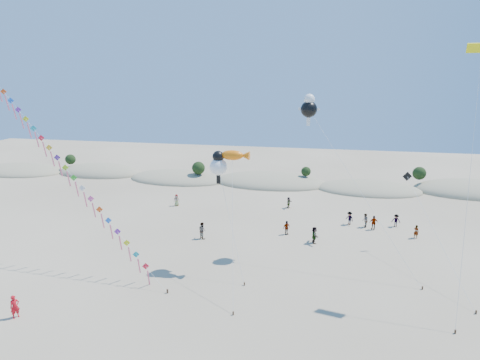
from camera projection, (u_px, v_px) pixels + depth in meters
name	position (u px, v px, depth m)	size (l,w,h in m)	color
dune_ridge	(276.00, 183.00, 67.81)	(145.30, 11.49, 5.57)	gray
kite_train	(35.00, 131.00, 38.47)	(28.64, 10.46, 24.37)	#3F2D1E
fish_kite	(235.00, 156.00, 36.10)	(2.93, 8.85, 11.23)	#3F2D1E
cartoon_kite_low	(218.00, 165.00, 36.59)	(4.00, 4.59, 11.13)	#3F2D1E
cartoon_kite_high	(309.00, 108.00, 38.70)	(11.45, 7.41, 16.04)	#3F2D1E
dark_kite	(422.00, 207.00, 38.45)	(3.87, 12.73, 8.14)	#3F2D1E
flyer_foreground	(15.00, 307.00, 30.10)	(0.67, 0.44, 1.82)	red
beachgoers	(309.00, 221.00, 47.94)	(31.16, 13.86, 1.89)	slate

